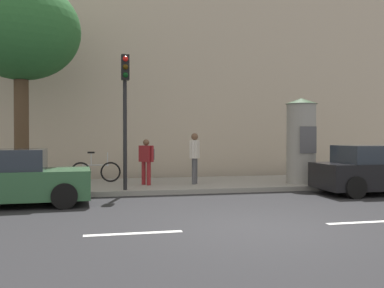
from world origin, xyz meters
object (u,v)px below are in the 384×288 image
pedestrian_with_bag (195,154)px  parked_car_dark (382,170)px  pedestrian_in_red_top (147,158)px  traffic_light (125,99)px  street_tree (21,32)px  bicycle_leaning (96,171)px  parked_car_silver (3,179)px  poster_column (301,140)px

pedestrian_with_bag → parked_car_dark: bearing=-26.2°
pedestrian_in_red_top → traffic_light: bearing=-120.8°
street_tree → pedestrian_with_bag: street_tree is taller
traffic_light → bicycle_leaning: (-0.89, 2.58, -2.37)m
parked_car_silver → poster_column: bearing=12.5°
pedestrian_in_red_top → bicycle_leaning: 2.16m
pedestrian_with_bag → bicycle_leaning: size_ratio=0.99×
poster_column → pedestrian_with_bag: size_ratio=1.70×
street_tree → bicycle_leaning: 5.24m
poster_column → pedestrian_in_red_top: size_ratio=1.93×
pedestrian_in_red_top → bicycle_leaning: (-1.68, 1.24, -0.53)m
pedestrian_in_red_top → street_tree: bearing=179.0°
traffic_light → parked_car_silver: traffic_light is taller
parked_car_silver → parked_car_dark: (10.98, 0.02, 0.02)m
parked_car_silver → traffic_light: bearing=23.7°
pedestrian_in_red_top → parked_car_silver: pedestrian_in_red_top is taller
street_tree → pedestrian_with_bag: bearing=-1.4°
traffic_light → bicycle_leaning: bearing=109.0°
pedestrian_with_bag → bicycle_leaning: (-3.33, 1.31, -0.65)m
traffic_light → pedestrian_in_red_top: traffic_light is taller
parked_car_silver → parked_car_dark: 10.98m
pedestrian_in_red_top → pedestrian_with_bag: (1.65, -0.07, 0.12)m
traffic_light → parked_car_silver: bearing=-156.3°
pedestrian_in_red_top → parked_car_dark: pedestrian_in_red_top is taller
street_tree → pedestrian_in_red_top: 5.67m
traffic_light → pedestrian_in_red_top: bearing=59.2°
bicycle_leaning → parked_car_dark: size_ratio=0.42×
traffic_light → parked_car_dark: traffic_light is taller
street_tree → pedestrian_in_red_top: (3.98, -0.07, -4.04)m
poster_column → street_tree: (-9.29, 0.75, 3.46)m
poster_column → parked_car_dark: 2.81m
pedestrian_with_bag → parked_car_dark: pedestrian_with_bag is taller
parked_car_silver → parked_car_dark: parked_car_dark is taller
pedestrian_in_red_top → pedestrian_with_bag: bearing=-2.3°
parked_car_silver → bicycle_leaning: bearing=60.1°
pedestrian_in_red_top → pedestrian_with_bag: 1.65m
street_tree → pedestrian_with_bag: size_ratio=3.78×
bicycle_leaning → pedestrian_with_bag: bearing=-21.5°
poster_column → pedestrian_with_bag: bearing=170.5°
traffic_light → pedestrian_with_bag: (2.44, 1.27, -1.72)m
parked_car_dark → pedestrian_in_red_top: bearing=158.9°
bicycle_leaning → parked_car_dark: parked_car_dark is taller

